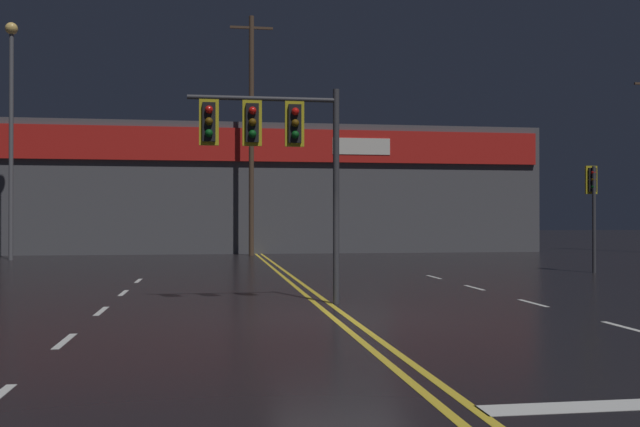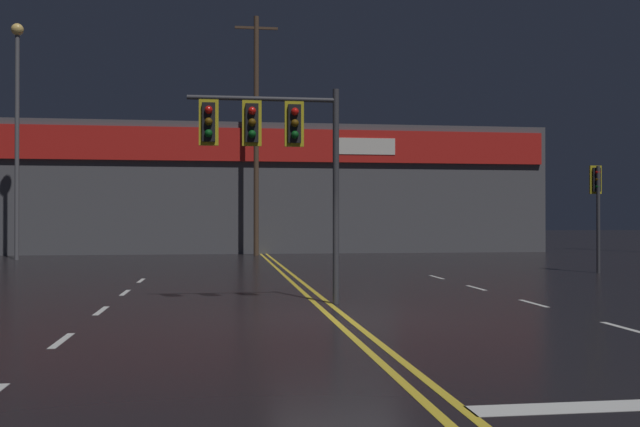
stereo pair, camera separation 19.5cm
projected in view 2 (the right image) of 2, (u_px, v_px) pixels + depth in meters
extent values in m
plane|color=black|center=(340.00, 319.00, 13.37)|extent=(200.00, 200.00, 0.00)
cube|color=gold|center=(332.00, 319.00, 13.35)|extent=(0.12, 60.00, 0.01)
cube|color=gold|center=(348.00, 318.00, 13.39)|extent=(0.12, 60.00, 0.01)
cube|color=silver|center=(62.00, 340.00, 10.96)|extent=(0.12, 1.40, 0.01)
cube|color=silver|center=(101.00, 311.00, 14.53)|extent=(0.12, 1.40, 0.01)
cube|color=silver|center=(125.00, 293.00, 18.09)|extent=(0.12, 1.40, 0.01)
cube|color=silver|center=(141.00, 280.00, 21.66)|extent=(0.12, 1.40, 0.01)
cube|color=silver|center=(624.00, 328.00, 12.22)|extent=(0.12, 1.40, 0.01)
cube|color=silver|center=(533.00, 303.00, 15.79)|extent=(0.12, 1.40, 0.01)
cube|color=silver|center=(476.00, 288.00, 19.36)|extent=(0.12, 1.40, 0.01)
cube|color=silver|center=(437.00, 277.00, 22.92)|extent=(0.12, 1.40, 0.01)
cylinder|color=#38383D|center=(336.00, 196.00, 15.72)|extent=(0.14, 0.14, 4.75)
cylinder|color=#38383D|center=(262.00, 99.00, 15.52)|extent=(3.24, 0.10, 0.10)
cube|color=black|center=(294.00, 124.00, 15.61)|extent=(0.28, 0.24, 0.84)
cube|color=gold|center=(294.00, 124.00, 15.61)|extent=(0.42, 0.08, 0.99)
sphere|color=red|center=(295.00, 112.00, 15.45)|extent=(0.17, 0.17, 0.17)
sphere|color=#543707|center=(295.00, 123.00, 15.45)|extent=(0.17, 0.17, 0.17)
sphere|color=#084513|center=(295.00, 135.00, 15.45)|extent=(0.17, 0.17, 0.17)
cube|color=black|center=(252.00, 123.00, 15.48)|extent=(0.28, 0.24, 0.84)
cube|color=gold|center=(252.00, 123.00, 15.48)|extent=(0.42, 0.08, 0.99)
sphere|color=red|center=(252.00, 111.00, 15.33)|extent=(0.17, 0.17, 0.17)
sphere|color=#543707|center=(252.00, 122.00, 15.33)|extent=(0.17, 0.17, 0.17)
sphere|color=#084513|center=(252.00, 134.00, 15.32)|extent=(0.17, 0.17, 0.17)
cube|color=black|center=(209.00, 123.00, 15.36)|extent=(0.28, 0.24, 0.84)
cube|color=gold|center=(209.00, 123.00, 15.36)|extent=(0.42, 0.08, 0.99)
sphere|color=red|center=(209.00, 110.00, 15.20)|extent=(0.17, 0.17, 0.17)
sphere|color=#543707|center=(209.00, 122.00, 15.20)|extent=(0.17, 0.17, 0.17)
sphere|color=#084513|center=(209.00, 133.00, 15.20)|extent=(0.17, 0.17, 0.17)
cylinder|color=#38383D|center=(598.00, 219.00, 24.76)|extent=(0.13, 0.13, 3.72)
cube|color=black|center=(595.00, 180.00, 24.95)|extent=(0.28, 0.24, 0.84)
cube|color=gold|center=(595.00, 180.00, 24.95)|extent=(0.42, 0.08, 0.99)
sphere|color=red|center=(598.00, 172.00, 24.80)|extent=(0.17, 0.17, 0.17)
sphere|color=#543707|center=(598.00, 180.00, 24.79)|extent=(0.17, 0.17, 0.17)
sphere|color=#084513|center=(598.00, 187.00, 24.79)|extent=(0.17, 0.17, 0.17)
cylinder|color=#59595E|center=(17.00, 146.00, 32.66)|extent=(0.20, 0.20, 10.42)
sphere|color=#F4C666|center=(17.00, 30.00, 32.71)|extent=(0.56, 0.56, 0.56)
cube|color=#4C4C51|center=(259.00, 192.00, 43.31)|extent=(32.10, 10.00, 7.10)
cube|color=red|center=(264.00, 145.00, 38.27)|extent=(31.46, 0.20, 1.78)
cube|color=white|center=(366.00, 146.00, 38.99)|extent=(3.20, 0.16, 0.90)
cylinder|color=#4C3828|center=(256.00, 136.00, 36.53)|extent=(0.26, 0.26, 12.30)
cube|color=#4C3828|center=(256.00, 28.00, 36.57)|extent=(2.20, 0.12, 0.12)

